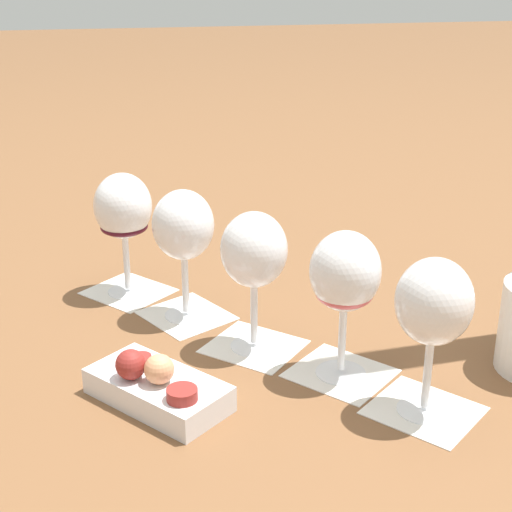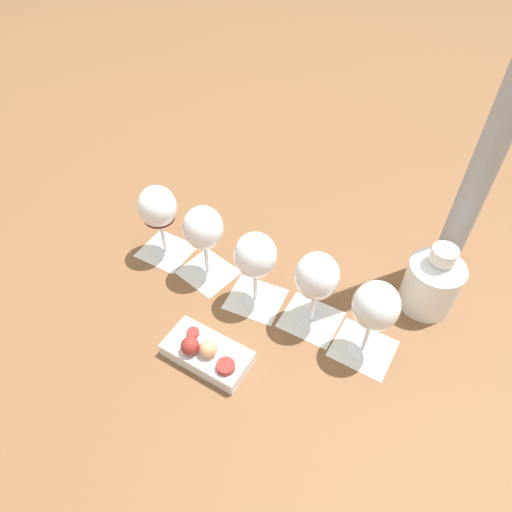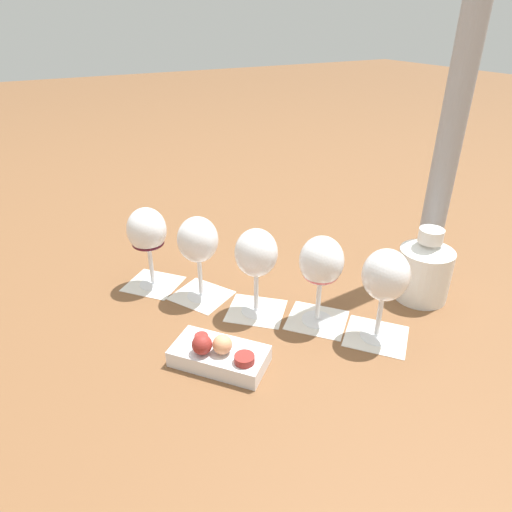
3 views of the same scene
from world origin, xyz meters
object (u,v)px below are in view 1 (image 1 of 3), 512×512
at_px(wine_glass_2, 254,256).
at_px(wine_glass_3, 183,231).
at_px(wine_glass_0, 434,309).
at_px(wine_glass_4, 123,211).
at_px(snack_dish, 157,386).
at_px(wine_glass_1, 345,278).

bearing_deg(wine_glass_2, wine_glass_3, 35.97).
bearing_deg(wine_glass_3, wine_glass_2, -144.03).
bearing_deg(wine_glass_0, wine_glass_4, 39.45).
relative_size(wine_glass_2, snack_dish, 1.02).
relative_size(wine_glass_1, wine_glass_4, 1.00).
xyz_separation_m(wine_glass_1, wine_glass_3, (0.19, 0.17, -0.00)).
height_order(wine_glass_3, snack_dish, wine_glass_3).
height_order(wine_glass_3, wine_glass_4, same).
bearing_deg(wine_glass_4, wine_glass_1, -139.45).
bearing_deg(wine_glass_4, wine_glass_0, -140.55).
distance_m(wine_glass_1, wine_glass_2, 0.13).
bearing_deg(wine_glass_1, wine_glass_2, 46.86).
bearing_deg(wine_glass_3, wine_glass_4, 39.02).
xyz_separation_m(wine_glass_0, wine_glass_3, (0.29, 0.24, -0.00)).
bearing_deg(wine_glass_2, wine_glass_1, -133.14).
bearing_deg(wine_glass_0, wine_glass_1, 35.91).
bearing_deg(wine_glass_2, snack_dish, 129.43).
height_order(wine_glass_0, wine_glass_1, same).
relative_size(wine_glass_3, snack_dish, 1.02).
xyz_separation_m(wine_glass_1, snack_dish, (-0.02, 0.22, -0.11)).
bearing_deg(wine_glass_2, wine_glass_4, 37.44).
distance_m(wine_glass_2, wine_glass_4, 0.25).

